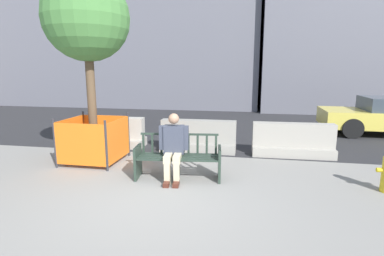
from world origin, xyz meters
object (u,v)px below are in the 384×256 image
(seated_person, at_px, (174,145))
(jersey_barrier_right, at_px, (293,143))
(street_bench, at_px, (178,159))
(street_tree, at_px, (87,19))
(construction_fence, at_px, (94,139))
(jersey_barrier_left, at_px, (110,134))
(jersey_barrier_centre, at_px, (198,138))

(seated_person, bearing_deg, jersey_barrier_right, 40.44)
(street_bench, relative_size, street_tree, 0.41)
(seated_person, distance_m, jersey_barrier_right, 3.38)
(construction_fence, bearing_deg, jersey_barrier_right, 16.28)
(jersey_barrier_left, bearing_deg, seated_person, -42.43)
(jersey_barrier_left, relative_size, jersey_barrier_right, 1.01)
(seated_person, bearing_deg, jersey_barrier_left, 137.57)
(jersey_barrier_centre, height_order, construction_fence, construction_fence)
(seated_person, xyz_separation_m, jersey_barrier_right, (2.56, 2.18, -0.35))
(street_tree, bearing_deg, jersey_barrier_right, 16.28)
(seated_person, bearing_deg, street_bench, 40.29)
(construction_fence, bearing_deg, jersey_barrier_centre, 31.37)
(jersey_barrier_centre, relative_size, jersey_barrier_right, 1.00)
(seated_person, relative_size, construction_fence, 1.04)
(jersey_barrier_left, distance_m, street_tree, 3.25)
(jersey_barrier_centre, bearing_deg, construction_fence, -148.63)
(seated_person, xyz_separation_m, street_tree, (-2.14, 0.81, 2.56))
(jersey_barrier_right, bearing_deg, jersey_barrier_centre, 179.69)
(seated_person, distance_m, street_tree, 3.43)
(street_bench, distance_m, jersey_barrier_left, 3.33)
(street_bench, height_order, jersey_barrier_right, street_bench)
(jersey_barrier_centre, bearing_deg, street_tree, -148.63)
(jersey_barrier_left, height_order, street_tree, street_tree)
(jersey_barrier_right, height_order, street_tree, street_tree)
(street_bench, height_order, construction_fence, construction_fence)
(seated_person, xyz_separation_m, jersey_barrier_centre, (0.13, 2.20, -0.35))
(seated_person, distance_m, jersey_barrier_left, 3.33)
(jersey_barrier_right, bearing_deg, construction_fence, -163.72)
(jersey_barrier_centre, xyz_separation_m, construction_fence, (-2.27, -1.39, 0.21))
(street_tree, bearing_deg, seated_person, -20.73)
(jersey_barrier_centre, distance_m, construction_fence, 2.67)
(street_bench, xyz_separation_m, jersey_barrier_centre, (0.05, 2.13, -0.06))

